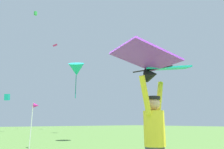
% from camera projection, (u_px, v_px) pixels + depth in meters
% --- Properties ---
extents(kite_flyer_person, '(0.80, 0.42, 1.92)m').
position_uv_depth(kite_flyer_person, '(155.00, 139.00, 3.24)').
color(kite_flyer_person, '#424751').
rests_on(kite_flyer_person, ground).
extents(held_stunt_kite, '(1.92, 1.23, 0.42)m').
position_uv_depth(held_stunt_kite, '(156.00, 66.00, 3.46)').
color(held_stunt_kite, black).
extents(distant_kite_teal_low_right, '(1.26, 1.30, 2.60)m').
position_uv_depth(distant_kite_teal_low_right, '(76.00, 70.00, 13.59)').
color(distant_kite_teal_low_right, '#19B2AD').
extents(distant_kite_magenta_mid_right, '(0.82, 0.90, 0.53)m').
position_uv_depth(distant_kite_magenta_mid_right, '(55.00, 45.00, 35.09)').
color(distant_kite_magenta_mid_right, '#DB2393').
extents(distant_kite_green_overhead_distant, '(0.52, 0.52, 0.69)m').
position_uv_depth(distant_kite_green_overhead_distant, '(35.00, 13.00, 36.20)').
color(distant_kite_green_overhead_distant, green).
extents(distant_kite_teal_far_center, '(0.82, 0.83, 0.92)m').
position_uv_depth(distant_kite_teal_far_center, '(7.00, 97.00, 27.16)').
color(distant_kite_teal_far_center, '#19B2AD').
extents(marker_flag, '(0.30, 0.24, 2.11)m').
position_uv_depth(marker_flag, '(35.00, 109.00, 9.82)').
color(marker_flag, silver).
rests_on(marker_flag, ground).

